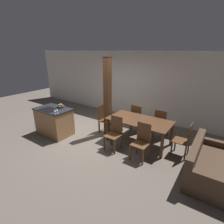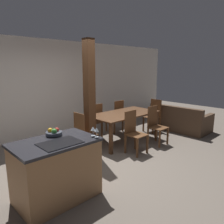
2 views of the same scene
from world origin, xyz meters
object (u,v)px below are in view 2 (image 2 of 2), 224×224
at_px(fruit_bowl, 54,133).
at_px(dining_chair_near_right, 156,125).
at_px(dining_chair_foot_end, 154,115).
at_px(kitchen_island, 56,170).
at_px(dining_chair_head_end, 83,133).
at_px(couch, 180,121).
at_px(dining_chair_far_right, 116,116).
at_px(timber_post, 89,98).
at_px(dining_chair_far_left, 95,121).
at_px(dining_table, 124,117).
at_px(dining_chair_near_left, 134,131).
at_px(wine_glass_near, 97,130).
at_px(wine_glass_middle, 93,129).

xyz_separation_m(fruit_bowl, dining_chair_near_right, (2.93, 0.15, -0.46)).
bearing_deg(dining_chair_near_right, dining_chair_foot_end, 38.17).
height_order(kitchen_island, dining_chair_head_end, dining_chair_head_end).
distance_m(dining_chair_near_right, couch, 1.63).
height_order(dining_chair_far_right, timber_post, timber_post).
bearing_deg(couch, dining_chair_foot_end, 53.01).
bearing_deg(dining_chair_far_left, couch, 153.55).
bearing_deg(dining_chair_near_right, dining_chair_head_end, 157.99).
xyz_separation_m(dining_chair_foot_end, timber_post, (-2.48, -0.03, 0.77)).
bearing_deg(dining_table, timber_post, -178.49).
height_order(fruit_bowl, dining_chair_far_right, fruit_bowl).
distance_m(dining_table, dining_chair_near_left, 0.84).
xyz_separation_m(dining_table, couch, (2.02, -0.51, -0.39)).
distance_m(dining_chair_near_left, dining_chair_far_right, 1.65).
distance_m(fruit_bowl, dining_chair_foot_end, 3.95).
bearing_deg(dining_chair_far_left, dining_chair_far_right, -180.00).
distance_m(wine_glass_near, dining_chair_near_left, 1.89).
relative_size(fruit_bowl, dining_chair_foot_end, 0.26).
relative_size(dining_chair_far_left, dining_chair_head_end, 1.00).
bearing_deg(dining_table, dining_chair_near_left, -120.99).
relative_size(wine_glass_near, dining_chair_near_left, 0.15).
distance_m(dining_table, timber_post, 1.30).
xyz_separation_m(dining_table, dining_chair_foot_end, (1.32, 0.00, -0.16)).
bearing_deg(dining_chair_head_end, wine_glass_middle, 149.36).
xyz_separation_m(fruit_bowl, timber_post, (1.35, 0.82, 0.31)).
bearing_deg(dining_chair_far_right, dining_chair_foot_end, 141.83).
bearing_deg(timber_post, dining_chair_near_right, -23.14).
distance_m(dining_chair_near_left, dining_chair_foot_end, 1.88).
xyz_separation_m(kitchen_island, dining_table, (2.62, 1.08, 0.21)).
distance_m(fruit_bowl, dining_chair_near_right, 2.97).
xyz_separation_m(kitchen_island, dining_chair_far_right, (3.05, 1.79, 0.04)).
xyz_separation_m(dining_chair_far_right, dining_chair_foot_end, (0.90, -0.71, 0.00)).
height_order(kitchen_island, dining_chair_near_right, dining_chair_near_right).
height_order(fruit_bowl, dining_chair_far_left, fruit_bowl).
distance_m(dining_chair_far_left, dining_chair_far_right, 0.85).
bearing_deg(dining_chair_far_left, dining_chair_near_left, 90.00).
distance_m(wine_glass_near, dining_chair_far_right, 3.32).
bearing_deg(timber_post, kitchen_island, -144.36).
relative_size(dining_table, dining_chair_head_end, 1.94).
bearing_deg(couch, dining_chair_near_left, 93.70).
bearing_deg(dining_chair_near_right, kitchen_island, -172.96).
bearing_deg(fruit_bowl, timber_post, 31.36).
relative_size(wine_glass_near, dining_chair_far_left, 0.15).
distance_m(dining_chair_foot_end, couch, 0.90).
relative_size(dining_chair_far_right, dining_chair_foot_end, 1.00).
bearing_deg(dining_chair_head_end, couch, -98.69).
xyz_separation_m(dining_chair_head_end, timber_post, (0.17, -0.03, 0.77)).
bearing_deg(dining_chair_near_right, wine_glass_near, -164.75).
xyz_separation_m(couch, timber_post, (-3.18, 0.48, 1.00)).
height_order(wine_glass_middle, timber_post, timber_post).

